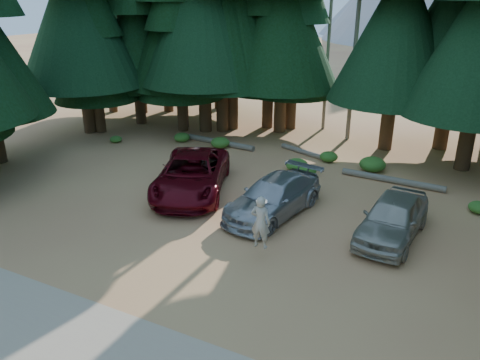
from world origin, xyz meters
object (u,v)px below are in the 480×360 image
(red_pickup, at_px, (192,174))
(silver_minivan_right, at_px, (393,218))
(log_right, at_px, (392,180))
(silver_minivan_center, at_px, (274,197))
(log_mid, at_px, (305,152))
(log_left, at_px, (220,142))
(frisbee_player, at_px, (261,222))

(red_pickup, bearing_deg, silver_minivan_right, -23.56)
(red_pickup, distance_m, log_right, 9.31)
(silver_minivan_center, height_order, log_mid, silver_minivan_center)
(silver_minivan_right, bearing_deg, log_left, 152.91)
(log_mid, bearing_deg, red_pickup, -90.12)
(silver_minivan_right, xyz_separation_m, log_right, (-0.88, 5.36, -0.63))
(silver_minivan_center, bearing_deg, log_left, 142.47)
(silver_minivan_right, height_order, frisbee_player, frisbee_player)
(frisbee_player, relative_size, log_left, 0.40)
(red_pickup, height_order, log_mid, red_pickup)
(silver_minivan_right, relative_size, log_left, 1.01)
(silver_minivan_center, relative_size, log_left, 1.12)
(silver_minivan_right, xyz_separation_m, log_left, (-10.88, 6.87, -0.62))
(silver_minivan_right, bearing_deg, log_right, 104.56)
(log_mid, bearing_deg, frisbee_player, -57.46)
(log_right, bearing_deg, log_left, 174.76)
(silver_minivan_center, bearing_deg, red_pickup, -175.57)
(frisbee_player, height_order, log_mid, frisbee_player)
(silver_minivan_center, relative_size, silver_minivan_right, 1.11)
(frisbee_player, bearing_deg, silver_minivan_right, -141.08)
(silver_minivan_right, distance_m, frisbee_player, 5.04)
(log_right, bearing_deg, log_mid, 160.66)
(silver_minivan_center, relative_size, log_right, 1.08)
(frisbee_player, relative_size, log_mid, 0.56)
(log_mid, distance_m, log_right, 5.44)
(silver_minivan_right, relative_size, frisbee_player, 2.50)
(log_left, bearing_deg, frisbee_player, -49.17)
(red_pickup, bearing_deg, log_left, 87.01)
(silver_minivan_center, relative_size, log_mid, 1.56)
(silver_minivan_right, relative_size, log_right, 0.97)
(silver_minivan_center, bearing_deg, silver_minivan_right, 12.31)
(log_left, xyz_separation_m, log_right, (10.00, -1.52, -0.01))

